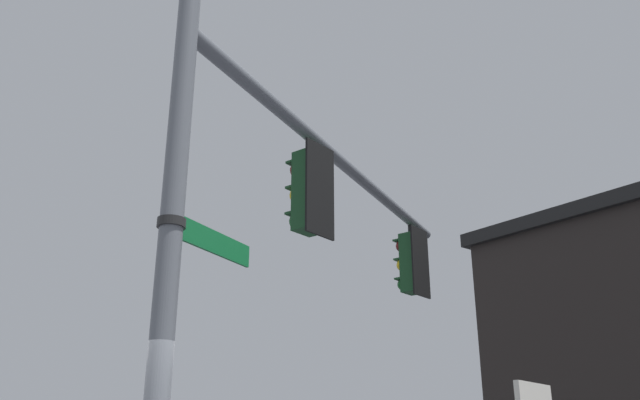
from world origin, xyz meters
TOP-DOWN VIEW (x-y plane):
  - signal_pole at (0.00, 0.00)m, footprint 0.21×0.21m
  - mast_arm at (3.62, 0.77)m, footprint 7.28×1.70m
  - traffic_light_nearest_pole at (2.53, 0.56)m, footprint 0.54×0.49m
  - traffic_light_mid_inner at (6.33, 1.36)m, footprint 0.54×0.49m
  - street_name_sign at (0.40, 0.09)m, footprint 1.33×0.40m

SIDE VIEW (x-z plane):
  - signal_pole at x=0.00m, z-range 0.00..6.27m
  - street_name_sign at x=0.40m, z-range 3.40..3.62m
  - traffic_light_nearest_pole at x=2.53m, z-range 4.04..5.36m
  - traffic_light_mid_inner at x=6.33m, z-range 4.04..5.36m
  - mast_arm at x=3.62m, z-range 5.40..5.57m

